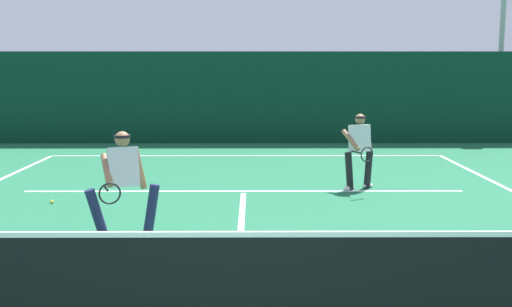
{
  "coord_description": "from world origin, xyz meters",
  "views": [
    {
      "loc": [
        0.18,
        -5.23,
        2.53
      ],
      "look_at": [
        0.24,
        4.99,
        1.0
      ],
      "focal_mm": 42.42,
      "sensor_mm": 36.0,
      "label": 1
    }
  ],
  "objects": [
    {
      "name": "player_near",
      "position": [
        -1.65,
        3.18,
        0.87
      ],
      "size": [
        1.04,
        0.97,
        1.59
      ],
      "rotation": [
        0.0,
        0.0,
        3.51
      ],
      "color": "#1E234C",
      "rests_on": "ground_plane"
    },
    {
      "name": "court_line_baseline_far",
      "position": [
        0.0,
        11.28,
        0.0
      ],
      "size": [
        10.74,
        0.1,
        0.01
      ],
      "primitive_type": "cube",
      "color": "white",
      "rests_on": "ground_plane"
    },
    {
      "name": "back_fence_windscreen",
      "position": [
        0.0,
        13.99,
        1.45
      ],
      "size": [
        20.93,
        0.12,
        2.9
      ],
      "primitive_type": "cube",
      "color": "#0A3222",
      "rests_on": "ground_plane"
    },
    {
      "name": "player_far",
      "position": [
        2.33,
        6.78,
        0.84
      ],
      "size": [
        0.72,
        0.95,
        1.54
      ],
      "rotation": [
        0.0,
        0.0,
        3.62
      ],
      "color": "black",
      "rests_on": "ground_plane"
    },
    {
      "name": "court_line_service",
      "position": [
        0.0,
        6.59,
        0.0
      ],
      "size": [
        8.76,
        0.1,
        0.01
      ],
      "primitive_type": "cube",
      "color": "white",
      "rests_on": "ground_plane"
    },
    {
      "name": "court_line_centre",
      "position": [
        0.0,
        3.2,
        0.0
      ],
      "size": [
        0.1,
        6.4,
        0.01
      ],
      "primitive_type": "cube",
      "color": "white",
      "rests_on": "ground_plane"
    },
    {
      "name": "tennis_ball",
      "position": [
        -3.48,
        5.53,
        0.03
      ],
      "size": [
        0.07,
        0.07,
        0.07
      ],
      "primitive_type": "sphere",
      "color": "#D1E033",
      "rests_on": "ground_plane"
    },
    {
      "name": "light_pole",
      "position": [
        8.76,
        15.87,
        4.62
      ],
      "size": [
        0.55,
        0.44,
        7.55
      ],
      "color": "#9EA39E",
      "rests_on": "ground_plane"
    },
    {
      "name": "tennis_net",
      "position": [
        0.0,
        0.0,
        0.53
      ],
      "size": [
        11.76,
        0.09,
        1.07
      ],
      "color": "#1E4723",
      "rests_on": "ground_plane"
    }
  ]
}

